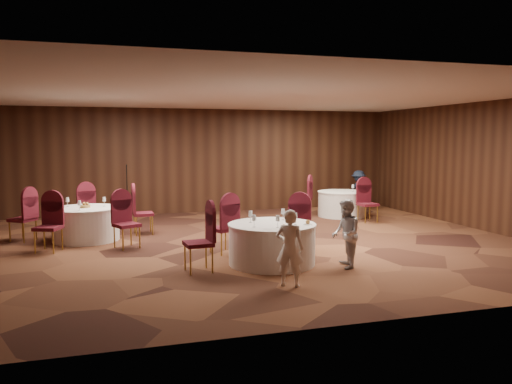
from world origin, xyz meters
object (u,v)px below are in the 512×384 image
object	(u,v)px
table_left	(86,224)
man_c	(359,191)
woman_a	(290,248)
table_main	(272,243)
table_right	(342,204)
woman_b	(346,234)
mic_stand	(128,205)

from	to	relation	value
table_left	man_c	distance (m)	8.51
woman_a	man_c	xyz separation A→B (m)	(4.95, 7.15, 0.04)
table_main	table_right	distance (m)	6.12
man_c	table_main	bearing A→B (deg)	-67.39
table_right	man_c	world-z (taller)	man_c
woman_b	mic_stand	bearing A→B (deg)	-135.08
table_main	mic_stand	world-z (taller)	mic_stand
table_main	woman_b	distance (m)	1.34
mic_stand	woman_a	bearing A→B (deg)	-72.73
mic_stand	man_c	distance (m)	7.14
table_right	woman_a	world-z (taller)	woman_a
woman_a	man_c	bearing A→B (deg)	-94.20
table_left	woman_a	xyz separation A→B (m)	(3.17, -4.63, 0.22)
table_left	woman_a	world-z (taller)	woman_a
woman_a	woman_b	distance (m)	1.55
mic_stand	woman_a	size ratio (longest dim) A/B	1.31
table_right	woman_b	xyz separation A→B (m)	(-2.60, -5.46, 0.23)
table_left	table_right	xyz separation A→B (m)	(7.11, 1.62, -0.00)
table_main	mic_stand	size ratio (longest dim) A/B	1.01
table_main	mic_stand	xyz separation A→B (m)	(-2.36, 5.62, 0.08)
mic_stand	man_c	size ratio (longest dim) A/B	1.23
mic_stand	man_c	world-z (taller)	mic_stand
mic_stand	woman_a	world-z (taller)	mic_stand
table_main	table_left	distance (m)	4.64
table_right	man_c	size ratio (longest dim) A/B	1.12
table_right	mic_stand	size ratio (longest dim) A/B	0.91
mic_stand	woman_b	bearing A→B (deg)	-60.60
table_main	woman_a	bearing A→B (deg)	-97.04
woman_a	woman_b	world-z (taller)	woman_b
table_left	woman_b	world-z (taller)	woman_b
table_right	mic_stand	bearing A→B (deg)	172.64
man_c	woman_b	bearing A→B (deg)	-57.22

